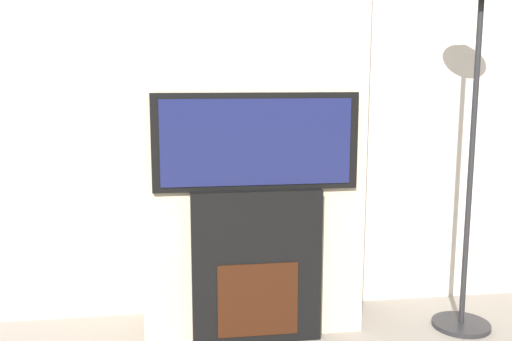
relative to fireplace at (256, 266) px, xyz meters
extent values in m
cube|color=silver|center=(0.00, 0.43, 0.95)|extent=(6.00, 0.06, 2.70)
cube|color=beige|center=(0.00, 0.20, 0.95)|extent=(1.16, 0.40, 2.70)
cube|color=black|center=(0.00, 0.00, 0.00)|extent=(0.67, 0.14, 0.81)
cube|color=#33160A|center=(0.00, -0.07, -0.16)|extent=(0.42, 0.01, 0.39)
cube|color=black|center=(0.00, 0.00, 0.65)|extent=(1.04, 0.06, 0.49)
cube|color=#191E4C|center=(0.00, -0.03, 0.65)|extent=(0.96, 0.01, 0.43)
cylinder|color=#262628|center=(1.15, -0.02, -0.39)|extent=(0.31, 0.31, 0.03)
cylinder|color=#262628|center=(1.15, -0.02, 0.50)|extent=(0.03, 0.03, 1.76)
camera|label=1|loc=(-0.40, -2.82, 0.98)|focal=40.00mm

